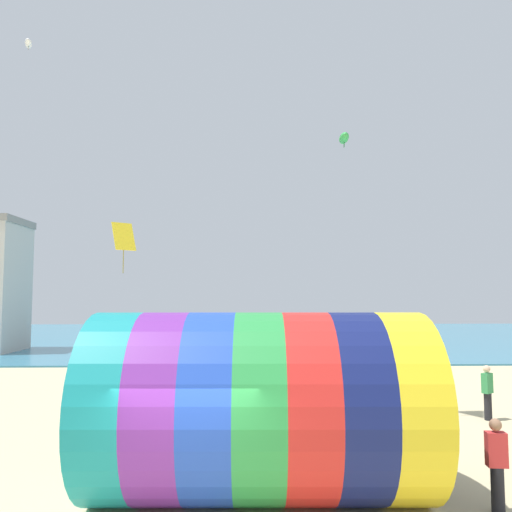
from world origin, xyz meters
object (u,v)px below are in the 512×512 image
object	(u,v)px
kite_yellow_diamond	(124,237)
bystander_far_left	(254,378)
giant_inflatable_tube	(260,405)
bystander_near_water	(487,392)
kite_handler	(497,464)
kite_green_parafoil	(344,138)
kite_white_parafoil	(28,43)

from	to	relation	value
kite_yellow_diamond	bystander_far_left	xyz separation A→B (m)	(5.37, -1.12, -5.58)
giant_inflatable_tube	bystander_near_water	world-z (taller)	giant_inflatable_tube
kite_handler	kite_green_parafoil	xyz separation A→B (m)	(-0.12, 12.79, 10.37)
bystander_near_water	bystander_far_left	world-z (taller)	bystander_near_water
kite_green_parafoil	bystander_far_left	xyz separation A→B (m)	(-4.20, -2.79, -10.38)
bystander_near_water	kite_white_parafoil	bearing A→B (deg)	170.00
kite_green_parafoil	kite_white_parafoil	bearing A→B (deg)	-167.05
kite_handler	giant_inflatable_tube	bearing A→B (deg)	170.78
bystander_near_water	bystander_far_left	bearing A→B (deg)	157.40
kite_white_parafoil	bystander_near_water	size ratio (longest dim) A/B	0.45
giant_inflatable_tube	bystander_near_water	bearing A→B (deg)	38.68
giant_inflatable_tube	kite_white_parafoil	distance (m)	17.56
kite_handler	kite_green_parafoil	size ratio (longest dim) A/B	1.35
kite_white_parafoil	kite_yellow_diamond	xyz separation A→B (m)	(3.59, 1.36, -7.56)
kite_handler	bystander_near_water	world-z (taller)	bystander_near_water
kite_yellow_diamond	bystander_far_left	size ratio (longest dim) A/B	1.24
giant_inflatable_tube	kite_yellow_diamond	distance (m)	12.54
kite_green_parafoil	bystander_near_water	xyz separation A→B (m)	(3.36, -5.94, -10.35)
kite_white_parafoil	bystander_far_left	world-z (taller)	kite_white_parafoil
giant_inflatable_tube	bystander_far_left	xyz separation A→B (m)	(0.10, 9.28, -0.98)
kite_green_parafoil	kite_handler	bearing A→B (deg)	-89.44
giant_inflatable_tube	kite_green_parafoil	distance (m)	15.90
kite_white_parafoil	bystander_near_water	xyz separation A→B (m)	(16.53, -2.91, -13.11)
bystander_far_left	giant_inflatable_tube	bearing A→B (deg)	-90.62
kite_white_parafoil	bystander_near_water	bearing A→B (deg)	-10.00
bystander_far_left	kite_white_parafoil	bearing A→B (deg)	-178.50
giant_inflatable_tube	kite_white_parafoil	size ratio (longest dim) A/B	8.45
bystander_near_water	bystander_far_left	xyz separation A→B (m)	(-7.56, 3.15, -0.03)
kite_green_parafoil	bystander_far_left	size ratio (longest dim) A/B	0.75
kite_handler	kite_yellow_diamond	xyz separation A→B (m)	(-9.70, 11.12, 5.57)
kite_yellow_diamond	bystander_far_left	world-z (taller)	kite_yellow_diamond
kite_handler	kite_white_parafoil	size ratio (longest dim) A/B	2.17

